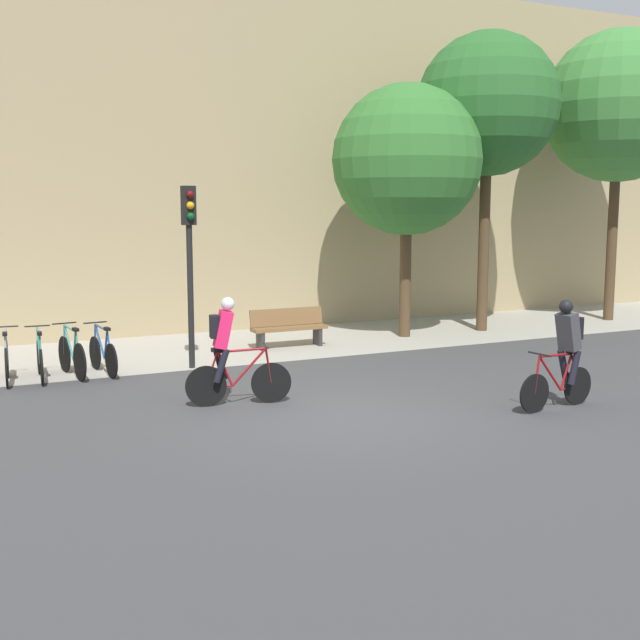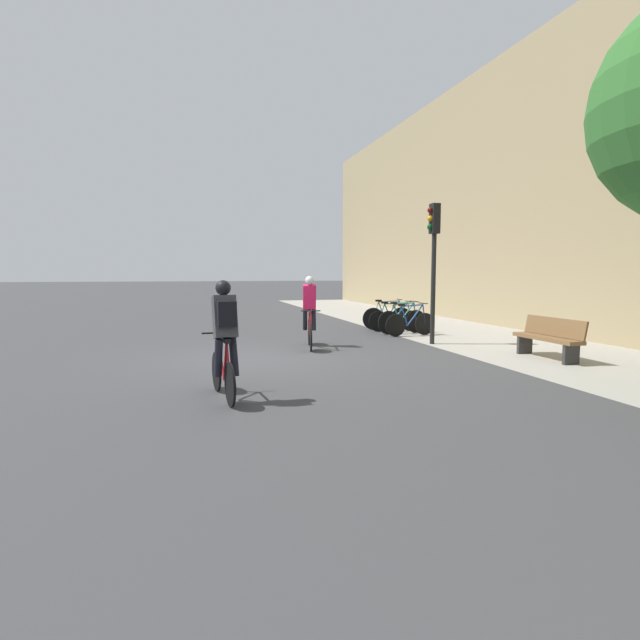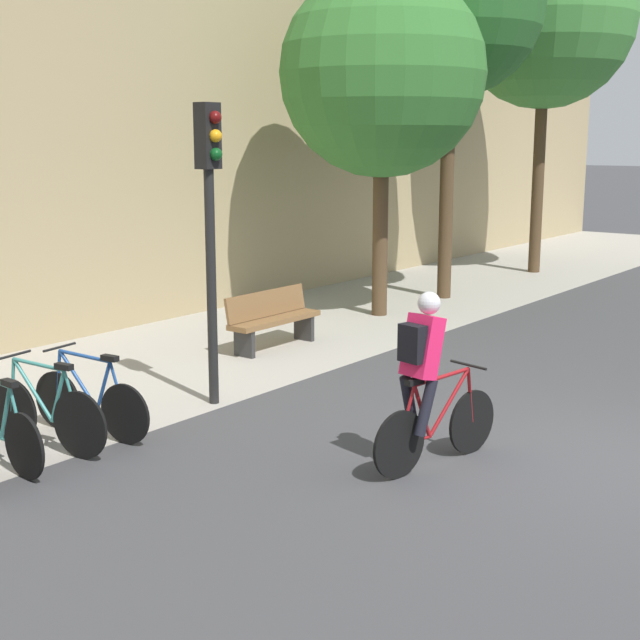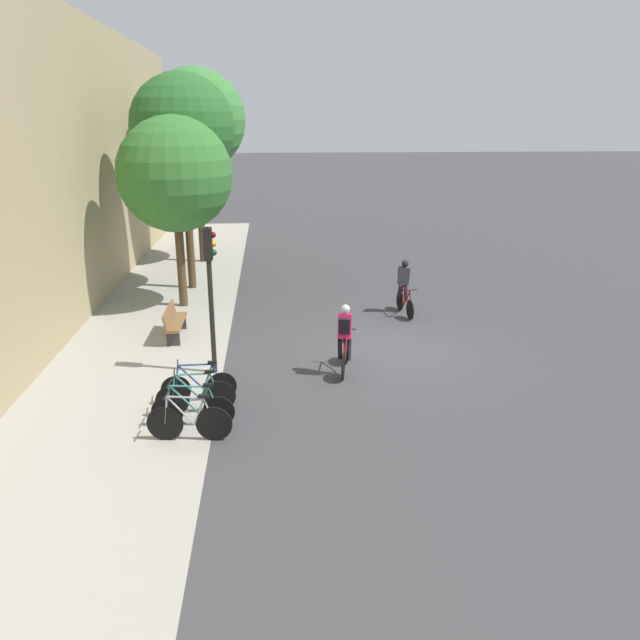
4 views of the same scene
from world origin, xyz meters
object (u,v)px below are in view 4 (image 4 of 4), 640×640
object	(u,v)px
cyclist_grey	(404,285)
bench	(174,322)
parked_bike_3	(199,386)
parked_bike_2	(196,396)
cyclist_pink	(345,337)
parked_bike_0	(189,421)
parked_bike_1	(193,409)
traffic_light_pole	(210,274)

from	to	relation	value
cyclist_grey	bench	size ratio (longest dim) A/B	0.98
cyclist_grey	parked_bike_3	bearing A→B (deg)	136.50
parked_bike_2	cyclist_pink	bearing A→B (deg)	-60.33
cyclist_grey	parked_bike_0	size ratio (longest dim) A/B	1.05
parked_bike_1	traffic_light_pole	size ratio (longest dim) A/B	0.47
parked_bike_0	traffic_light_pole	xyz separation A→B (m)	(3.45, -0.21, 2.09)
cyclist_grey	traffic_light_pole	bearing A→B (deg)	128.30
parked_bike_2	parked_bike_3	xyz separation A→B (m)	(0.58, -0.00, -0.02)
parked_bike_0	bench	bearing A→B (deg)	10.66
parked_bike_0	cyclist_pink	bearing A→B (deg)	-47.69
parked_bike_2	parked_bike_1	bearing A→B (deg)	-179.84
parked_bike_2	bench	bearing A→B (deg)	13.06
cyclist_pink	parked_bike_2	xyz separation A→B (m)	(-1.94, 3.41, -0.53)
cyclist_grey	parked_bike_2	world-z (taller)	cyclist_grey
parked_bike_0	parked_bike_1	xyz separation A→B (m)	(0.58, -0.00, -0.02)
cyclist_grey	parked_bike_0	bearing A→B (deg)	143.46
cyclist_grey	parked_bike_2	bearing A→B (deg)	139.04
traffic_light_pole	parked_bike_0	bearing A→B (deg)	176.56
cyclist_grey	parked_bike_2	xyz separation A→B (m)	(-6.77, 5.87, -0.53)
parked_bike_2	parked_bike_0	bearing A→B (deg)	179.99
cyclist_grey	bench	xyz separation A→B (m)	(-1.78, 7.03, -0.47)
parked_bike_2	traffic_light_pole	size ratio (longest dim) A/B	0.46
traffic_light_pole	cyclist_grey	bearing A→B (deg)	-51.70
traffic_light_pole	parked_bike_1	bearing A→B (deg)	175.91
parked_bike_1	traffic_light_pole	world-z (taller)	traffic_light_pole
bench	parked_bike_2	bearing A→B (deg)	-166.94
parked_bike_2	traffic_light_pole	distance (m)	3.11
parked_bike_3	traffic_light_pole	bearing A→B (deg)	-6.86
cyclist_pink	bench	bearing A→B (deg)	56.25
parked_bike_0	parked_bike_2	xyz separation A→B (m)	(1.16, -0.00, -0.00)
cyclist_pink	parked_bike_1	distance (m)	4.27
cyclist_pink	parked_bike_1	bearing A→B (deg)	126.51
parked_bike_0	parked_bike_2	distance (m)	1.16
cyclist_grey	traffic_light_pole	distance (m)	7.39
cyclist_pink	parked_bike_0	distance (m)	4.64
parked_bike_3	parked_bike_2	bearing A→B (deg)	179.90
bench	parked_bike_1	bearing A→B (deg)	-168.25
parked_bike_1	parked_bike_2	bearing A→B (deg)	0.16
parked_bike_3	bench	size ratio (longest dim) A/B	0.93
cyclist_pink	parked_bike_2	size ratio (longest dim) A/B	1.06
cyclist_pink	parked_bike_0	xyz separation A→B (m)	(-3.10, 3.41, -0.53)
cyclist_grey	bench	distance (m)	7.27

